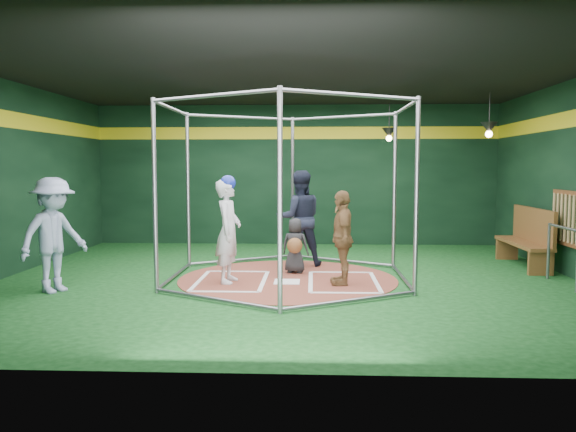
{
  "coord_description": "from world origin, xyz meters",
  "views": [
    {
      "loc": [
        0.43,
        -9.64,
        1.95
      ],
      "look_at": [
        0.0,
        0.1,
        1.1
      ],
      "focal_mm": 35.0,
      "sensor_mm": 36.0,
      "label": 1
    }
  ],
  "objects_px": {
    "batter_figure": "(228,229)",
    "umpire": "(299,218)",
    "visitor_leopard": "(342,238)",
    "dugout_bench": "(528,237)"
  },
  "relations": [
    {
      "from": "umpire",
      "to": "batter_figure",
      "type": "bearing_deg",
      "value": 45.77
    },
    {
      "from": "batter_figure",
      "to": "dugout_bench",
      "type": "xyz_separation_m",
      "value": [
        5.62,
        1.78,
        -0.32
      ]
    },
    {
      "from": "umpire",
      "to": "dugout_bench",
      "type": "xyz_separation_m",
      "value": [
        4.47,
        0.11,
        -0.36
      ]
    },
    {
      "from": "visitor_leopard",
      "to": "umpire",
      "type": "bearing_deg",
      "value": -159.78
    },
    {
      "from": "dugout_bench",
      "to": "batter_figure",
      "type": "bearing_deg",
      "value": -162.41
    },
    {
      "from": "visitor_leopard",
      "to": "umpire",
      "type": "relative_size",
      "value": 0.83
    },
    {
      "from": "batter_figure",
      "to": "visitor_leopard",
      "type": "relative_size",
      "value": 1.16
    },
    {
      "from": "visitor_leopard",
      "to": "dugout_bench",
      "type": "distance_m",
      "value": 4.16
    },
    {
      "from": "batter_figure",
      "to": "umpire",
      "type": "height_order",
      "value": "umpire"
    },
    {
      "from": "umpire",
      "to": "dugout_bench",
      "type": "bearing_deg",
      "value": 171.66
    }
  ]
}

